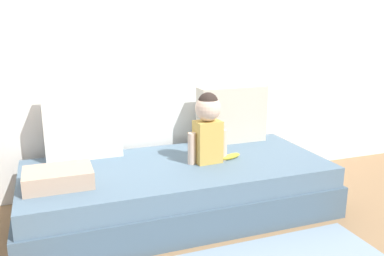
{
  "coord_description": "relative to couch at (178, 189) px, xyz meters",
  "views": [
    {
      "loc": [
        -0.82,
        -2.53,
        1.32
      ],
      "look_at": [
        0.11,
        0.0,
        0.62
      ],
      "focal_mm": 37.79,
      "sensor_mm": 36.0,
      "label": 1
    }
  ],
  "objects": [
    {
      "name": "ground_plane",
      "position": [
        0.0,
        0.0,
        -0.18
      ],
      "size": [
        12.0,
        12.0,
        0.0
      ],
      "primitive_type": "plane",
      "color": "#93704C"
    },
    {
      "name": "back_wall",
      "position": [
        0.0,
        0.61,
        1.07
      ],
      "size": [
        5.35,
        0.1,
        2.51
      ],
      "primitive_type": "cube",
      "color": "white",
      "rests_on": "ground"
    },
    {
      "name": "couch",
      "position": [
        0.0,
        0.0,
        0.0
      ],
      "size": [
        2.15,
        0.96,
        0.37
      ],
      "color": "#495F70",
      "rests_on": "ground"
    },
    {
      "name": "throw_pillow_left",
      "position": [
        -0.59,
        0.38,
        0.45
      ],
      "size": [
        0.54,
        0.16,
        0.52
      ],
      "primitive_type": "cube",
      "color": "silver",
      "rests_on": "couch"
    },
    {
      "name": "throw_pillow_right",
      "position": [
        0.59,
        0.38,
        0.42
      ],
      "size": [
        0.56,
        0.16,
        0.46
      ],
      "primitive_type": "cube",
      "color": "beige",
      "rests_on": "couch"
    },
    {
      "name": "toddler",
      "position": [
        0.21,
        -0.03,
        0.46
      ],
      "size": [
        0.29,
        0.18,
        0.5
      ],
      "color": "gold",
      "rests_on": "couch"
    },
    {
      "name": "banana",
      "position": [
        0.4,
        -0.03,
        0.21
      ],
      "size": [
        0.18,
        0.1,
        0.04
      ],
      "primitive_type": "ellipsoid",
      "rotation": [
        0.0,
        0.0,
        0.33
      ],
      "color": "yellow",
      "rests_on": "couch"
    },
    {
      "name": "folded_blanket",
      "position": [
        -0.79,
        -0.12,
        0.24
      ],
      "size": [
        0.4,
        0.28,
        0.1
      ],
      "primitive_type": "cube",
      "color": "tan",
      "rests_on": "couch"
    }
  ]
}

